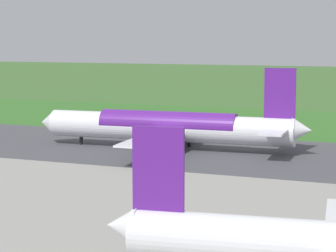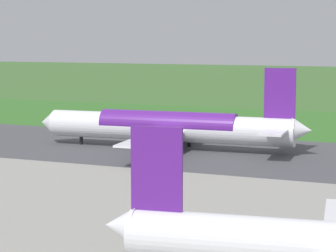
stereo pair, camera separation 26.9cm
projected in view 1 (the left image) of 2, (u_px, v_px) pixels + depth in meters
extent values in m
plane|color=#3D662D|center=(147.00, 148.00, 130.26)|extent=(800.00, 800.00, 0.00)
cube|color=#47474C|center=(147.00, 148.00, 130.25)|extent=(600.00, 39.62, 0.06)
cube|color=#346B27|center=(210.00, 125.00, 165.39)|extent=(600.00, 80.00, 0.04)
cylinder|color=white|center=(168.00, 128.00, 128.12)|extent=(48.23, 8.12, 5.20)
cone|color=white|center=(48.00, 122.00, 136.09)|extent=(3.30, 5.11, 4.94)
cone|color=white|center=(302.00, 130.00, 120.16)|extent=(3.76, 4.63, 4.42)
cube|color=#591E8C|center=(280.00, 93.00, 120.60)|extent=(5.62, 0.84, 9.00)
cube|color=white|center=(274.00, 132.00, 116.23)|extent=(4.54, 9.23, 0.36)
cube|color=white|center=(284.00, 124.00, 126.58)|extent=(4.54, 9.23, 0.36)
cube|color=white|center=(154.00, 138.00, 117.50)|extent=(7.33, 22.33, 0.35)
cube|color=white|center=(190.00, 123.00, 138.21)|extent=(7.33, 22.33, 0.35)
cylinder|color=#23284C|center=(147.00, 148.00, 121.90)|extent=(4.66, 3.07, 2.80)
cylinder|color=#23284C|center=(173.00, 137.00, 136.01)|extent=(4.66, 3.07, 2.80)
cylinder|color=black|center=(81.00, 136.00, 134.14)|extent=(0.70, 0.70, 3.42)
cylinder|color=black|center=(177.00, 144.00, 123.73)|extent=(0.70, 0.70, 3.42)
cylinder|color=black|center=(189.00, 138.00, 131.26)|extent=(0.70, 0.70, 3.42)
cylinder|color=#591E8C|center=(168.00, 125.00, 128.05)|extent=(26.67, 6.83, 5.23)
cone|color=white|center=(122.00, 226.00, 61.53)|extent=(3.40, 4.07, 3.72)
cube|color=#591E8C|center=(158.00, 169.00, 59.97)|extent=(4.73, 1.02, 7.57)
cylinder|color=slate|center=(264.00, 124.00, 157.22)|extent=(0.10, 0.10, 2.35)
cube|color=red|center=(264.00, 118.00, 157.05)|extent=(0.60, 0.04, 0.60)
cone|color=orange|center=(251.00, 125.00, 162.73)|extent=(0.40, 0.40, 0.55)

